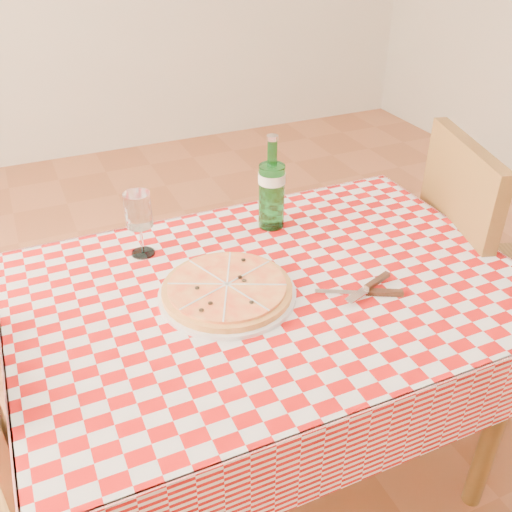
% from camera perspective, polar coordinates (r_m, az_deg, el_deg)
% --- Properties ---
extents(dining_table, '(1.20, 0.80, 0.75)m').
position_cam_1_polar(dining_table, '(1.52, 1.62, -5.99)').
color(dining_table, brown).
rests_on(dining_table, ground).
extents(tablecloth, '(1.30, 0.90, 0.01)m').
position_cam_1_polar(tablecloth, '(1.46, 1.67, -3.10)').
color(tablecloth, '#9C0A09').
rests_on(tablecloth, dining_table).
extents(chair_near, '(0.57, 0.57, 1.00)m').
position_cam_1_polar(chair_near, '(2.01, 21.24, -0.85)').
color(chair_near, brown).
rests_on(chair_near, ground).
extents(pizza_plate, '(0.46, 0.46, 0.04)m').
position_cam_1_polar(pizza_plate, '(1.41, -2.91, -3.27)').
color(pizza_plate, '#C28540').
rests_on(pizza_plate, tablecloth).
extents(water_bottle, '(0.11, 0.11, 0.28)m').
position_cam_1_polar(water_bottle, '(1.66, 1.59, 7.35)').
color(water_bottle, '#1A6A25').
rests_on(water_bottle, tablecloth).
extents(wine_glass, '(0.09, 0.09, 0.19)m').
position_cam_1_polar(wine_glass, '(1.57, -11.54, 3.11)').
color(wine_glass, white).
rests_on(wine_glass, tablecloth).
extents(cutlery, '(0.23, 0.19, 0.03)m').
position_cam_1_polar(cutlery, '(1.45, 10.95, -3.34)').
color(cutlery, silver).
rests_on(cutlery, tablecloth).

